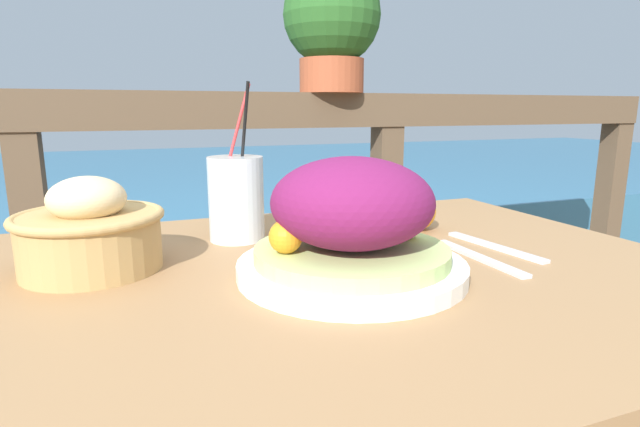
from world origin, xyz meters
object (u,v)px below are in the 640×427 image
(drink_glass, at_px, (236,198))
(bread_basket, at_px, (90,232))
(salad_plate, at_px, (352,225))
(potted_plant, at_px, (332,24))

(drink_glass, relative_size, bread_basket, 1.32)
(salad_plate, bearing_deg, drink_glass, 112.52)
(bread_basket, bearing_deg, salad_plate, -25.36)
(drink_glass, bearing_deg, bread_basket, -157.58)
(salad_plate, xyz_separation_m, bread_basket, (-0.30, 0.14, -0.01))
(bread_basket, bearing_deg, drink_glass, 22.42)
(potted_plant, bearing_deg, drink_glass, -126.37)
(salad_plate, relative_size, potted_plant, 0.88)
(drink_glass, distance_m, bread_basket, 0.22)
(salad_plate, distance_m, bread_basket, 0.33)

